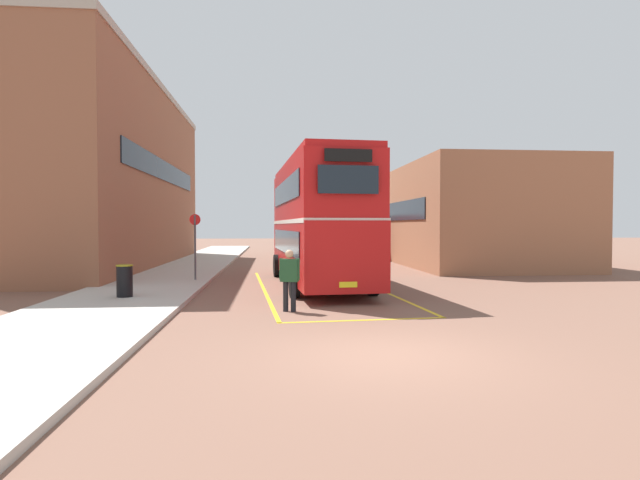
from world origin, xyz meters
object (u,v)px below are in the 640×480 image
object	(u,v)px
single_deck_bus	(346,235)
pedestrian_boarding	(289,276)
litter_bin	(125,281)
bus_stop_sign	(195,240)
double_decker_bus	(317,220)

from	to	relation	value
single_deck_bus	pedestrian_boarding	size ratio (longest dim) A/B	5.22
litter_bin	bus_stop_sign	xyz separation A→B (m)	(1.39, 4.78, 1.09)
single_deck_bus	bus_stop_sign	world-z (taller)	single_deck_bus
litter_bin	pedestrian_boarding	bearing A→B (deg)	-24.85
double_decker_bus	bus_stop_sign	world-z (taller)	double_decker_bus
pedestrian_boarding	single_deck_bus	bearing A→B (deg)	78.10
single_deck_bus	bus_stop_sign	distance (m)	18.48
double_decker_bus	litter_bin	xyz separation A→B (m)	(-6.20, -3.75, -1.88)
single_deck_bus	pedestrian_boarding	world-z (taller)	single_deck_bus
pedestrian_boarding	bus_stop_sign	distance (m)	7.94
single_deck_bus	bus_stop_sign	xyz separation A→B (m)	(-8.49, -16.41, 0.08)
double_decker_bus	bus_stop_sign	bearing A→B (deg)	167.89
litter_bin	bus_stop_sign	size ratio (longest dim) A/B	0.37
double_decker_bus	single_deck_bus	xyz separation A→B (m)	(3.67, 17.45, -0.88)
double_decker_bus	litter_bin	bearing A→B (deg)	-148.86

